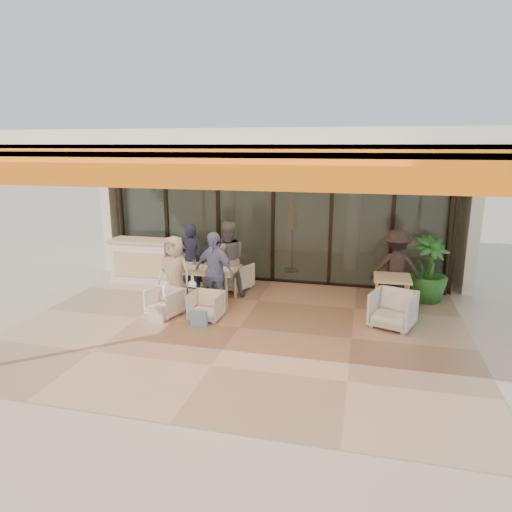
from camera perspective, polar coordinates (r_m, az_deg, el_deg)
The scene contains 21 objects.
ground at distance 8.35m, azimuth -2.16°, elevation -9.09°, with size 70.00×70.00×0.00m, color #C6B293.
terrace_floor at distance 8.35m, azimuth -2.16°, elevation -9.06°, with size 8.00×6.00×0.01m, color tan.
terrace_structure at distance 7.44m, azimuth -2.96°, elevation 13.81°, with size 8.00×6.00×3.40m.
glass_storefront at distance 10.74m, azimuth 2.15°, elevation 4.96°, with size 8.08×0.10×3.20m.
interior_block at distance 12.93m, azimuth 4.31°, elevation 9.24°, with size 9.05×3.62×3.52m.
host_counter at distance 11.24m, azimuth -13.22°, elevation -0.56°, with size 1.85×0.65×1.04m.
dining_table at distance 9.60m, azimuth -6.77°, elevation -1.78°, with size 1.50×0.90×0.93m.
chair_far_left at distance 10.69m, azimuth -7.04°, elevation -2.20°, with size 0.63×0.59×0.64m, color white.
chair_far_right at distance 10.42m, azimuth -2.72°, elevation -2.37°, with size 0.68×0.64×0.70m, color white.
chair_near_left at distance 9.03m, azimuth -11.30°, elevation -5.52°, with size 0.59×0.55×0.60m, color white.
chair_near_right at distance 8.72m, azimuth -6.25°, elevation -6.06°, with size 0.58×0.54×0.59m, color white.
diner_navy at distance 10.12m, azimuth -8.11°, elevation -0.35°, with size 0.58×0.38×1.60m, color #191B37.
diner_grey at distance 9.83m, azimuth -3.57°, elevation -0.43°, with size 0.81×0.63×1.67m, color slate.
diner_cream at distance 9.33m, azimuth -10.14°, elevation -2.00°, with size 0.73×0.47×1.49m, color beige.
diner_periwinkle at distance 9.01m, azimuth -5.26°, elevation -1.99°, with size 0.94×0.39×1.61m, color #7C8AD0.
tote_bag_cream at distance 8.74m, azimuth -12.36°, elevation -7.16°, with size 0.30×0.10×0.34m, color silver.
tote_bag_blue at distance 8.41m, azimuth -7.16°, elevation -7.76°, with size 0.30×0.10×0.34m, color #99BFD8.
side_table at distance 9.28m, azimuth 16.64°, elevation -3.13°, with size 0.70×0.70×0.74m.
side_chair at distance 8.65m, azimuth 16.74°, elevation -6.22°, with size 0.73×0.68×0.75m, color white.
standing_woman at distance 9.76m, azimuth 17.08°, elevation -1.40°, with size 1.02×0.59×1.58m, color black.
potted_palm at distance 10.18m, azimuth 20.80°, elevation -1.61°, with size 0.79×0.79×1.40m, color #1E5919.
Camera 1 is at (2.13, -7.40, 3.24)m, focal length 32.00 mm.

